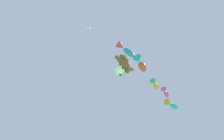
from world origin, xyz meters
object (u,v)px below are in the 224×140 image
at_px(fish_kite_crimson, 140,63).
at_px(fish_kite_tangerine, 155,84).
at_px(fish_kite_cobalt, 125,49).
at_px(fish_kite_teal, 171,105).
at_px(teddy_bear_kite, 124,63).
at_px(fish_kite_magenta, 165,92).
at_px(soccer_ball_kite, 120,70).
at_px(diamond_kite, 90,27).

distance_m(fish_kite_crimson, fish_kite_tangerine, 3.11).
bearing_deg(fish_kite_cobalt, fish_kite_tangerine, 6.92).
bearing_deg(fish_kite_tangerine, fish_kite_teal, 9.92).
relative_size(teddy_bear_kite, fish_kite_magenta, 1.32).
xyz_separation_m(fish_kite_tangerine, fish_kite_teal, (4.32, 0.75, 0.21)).
bearing_deg(teddy_bear_kite, soccer_ball_kite, 163.29).
bearing_deg(fish_kite_teal, soccer_ball_kite, -173.20).
height_order(teddy_bear_kite, fish_kite_crimson, fish_kite_crimson).
distance_m(teddy_bear_kite, fish_kite_cobalt, 3.17).
xyz_separation_m(fish_kite_tangerine, fish_kite_magenta, (1.95, -0.04, 0.09)).
distance_m(fish_kite_crimson, diamond_kite, 6.36).
distance_m(teddy_bear_kite, diamond_kite, 5.21).
relative_size(fish_kite_cobalt, fish_kite_magenta, 1.37).
xyz_separation_m(teddy_bear_kite, diamond_kite, (-3.53, 0.78, 3.76)).
relative_size(fish_kite_crimson, diamond_kite, 0.78).
distance_m(teddy_bear_kite, fish_kite_tangerine, 6.45).
distance_m(teddy_bear_kite, fish_kite_teal, 10.63).
xyz_separation_m(fish_kite_crimson, fish_kite_teal, (7.34, 1.36, -0.24)).
bearing_deg(fish_kite_crimson, fish_kite_cobalt, -178.69).
bearing_deg(fish_kite_cobalt, soccer_ball_kite, 170.14).
height_order(soccer_ball_kite, fish_kite_cobalt, fish_kite_cobalt).
bearing_deg(fish_kite_cobalt, fish_kite_teal, 8.26).
bearing_deg(fish_kite_tangerine, soccer_ball_kite, -175.38).
xyz_separation_m(soccer_ball_kite, fish_kite_magenta, (8.21, 0.46, 4.22)).
distance_m(fish_kite_tangerine, fish_kite_teal, 4.39).
bearing_deg(diamond_kite, fish_kite_tangerine, -0.84).
bearing_deg(soccer_ball_kite, teddy_bear_kite, -16.71).
xyz_separation_m(teddy_bear_kite, fish_kite_teal, (10.10, 1.40, 2.98)).
distance_m(fish_kite_tangerine, diamond_kite, 9.37).
bearing_deg(fish_kite_cobalt, fish_kite_magenta, 4.76).
xyz_separation_m(fish_kite_cobalt, fish_kite_teal, (9.72, 1.41, -0.16)).
relative_size(fish_kite_teal, diamond_kite, 0.75).
bearing_deg(fish_kite_magenta, fish_kite_crimson, -173.59).
xyz_separation_m(teddy_bear_kite, soccer_ball_kite, (-0.47, 0.14, -1.36)).
bearing_deg(fish_kite_magenta, teddy_bear_kite, -175.53).
height_order(fish_kite_cobalt, fish_kite_magenta, fish_kite_cobalt).
relative_size(fish_kite_magenta, fish_kite_teal, 0.75).
bearing_deg(fish_kite_magenta, fish_kite_tangerine, 178.76).
relative_size(teddy_bear_kite, soccer_ball_kite, 2.67).
xyz_separation_m(fish_kite_cobalt, fish_kite_tangerine, (5.40, 0.66, -0.37)).
relative_size(fish_kite_cobalt, fish_kite_tangerine, 1.39).
height_order(soccer_ball_kite, fish_kite_crimson, fish_kite_crimson).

